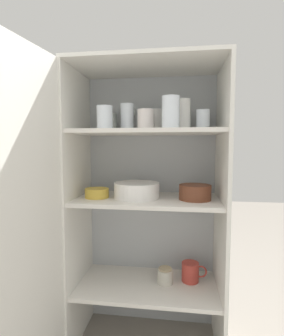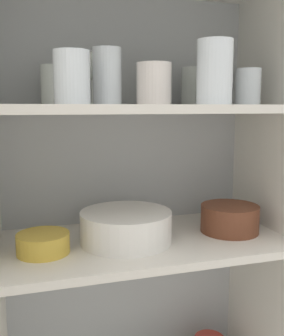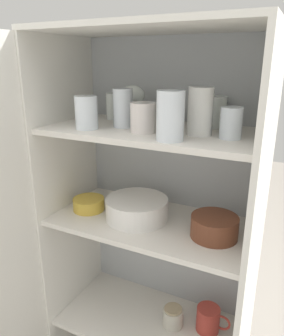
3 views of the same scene
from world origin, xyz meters
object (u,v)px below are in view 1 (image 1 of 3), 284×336
at_px(serving_bowl_small, 97,192).
at_px(coffee_mug_primary, 191,272).
at_px(mixing_bowl_large, 195,192).
at_px(plate_stack_white, 137,190).
at_px(storage_jar, 165,276).

height_order(serving_bowl_small, coffee_mug_primary, serving_bowl_small).
relative_size(mixing_bowl_large, coffee_mug_primary, 1.18).
height_order(plate_stack_white, storage_jar, plate_stack_white).
bearing_deg(serving_bowl_small, storage_jar, 7.40).
height_order(serving_bowl_small, storage_jar, serving_bowl_small).
distance_m(plate_stack_white, coffee_mug_primary, 0.54).
distance_m(serving_bowl_small, coffee_mug_primary, 0.67).
relative_size(mixing_bowl_large, storage_jar, 1.90).
bearing_deg(serving_bowl_small, plate_stack_white, 4.92).
xyz_separation_m(mixing_bowl_large, coffee_mug_primary, (-0.01, 0.07, -0.46)).
distance_m(serving_bowl_small, storage_jar, 0.58).
distance_m(plate_stack_white, storage_jar, 0.49).
distance_m(coffee_mug_primary, storage_jar, 0.14).
xyz_separation_m(coffee_mug_primary, storage_jar, (-0.14, -0.04, -0.01)).
bearing_deg(coffee_mug_primary, mixing_bowl_large, -81.43).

